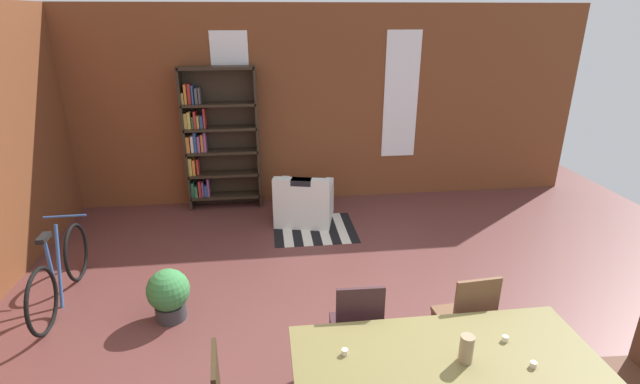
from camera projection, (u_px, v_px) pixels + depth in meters
ground_plane at (371, 358)px, 4.17m from camera, size 10.22×10.22×0.00m
back_wall_brick at (318, 106)px, 7.31m from camera, size 8.54×0.12×3.04m
window_pane_0 at (232, 99)px, 7.04m from camera, size 0.55×0.02×1.98m
window_pane_1 at (401, 96)px, 7.35m from camera, size 0.55×0.02×1.98m
dining_table at (448, 371)px, 3.10m from camera, size 2.07×1.01×0.74m
vase_on_table at (466, 349)px, 3.06m from camera, size 0.09×0.09×0.20m
tealight_candle_0 at (533, 365)px, 3.03m from camera, size 0.04×0.04×0.04m
tealight_candle_1 at (345, 352)px, 3.14m from camera, size 0.04×0.04×0.04m
tealight_candle_2 at (505, 339)px, 3.27m from camera, size 0.04×0.04×0.04m
dining_chair_head_right at (635, 371)px, 3.32m from camera, size 0.42×0.42×0.95m
dining_chair_far_left at (357, 326)px, 3.78m from camera, size 0.41×0.41×0.95m
dining_chair_far_right at (467, 318)px, 3.89m from camera, size 0.43×0.43×0.95m
bookshelf_tall at (215, 139)px, 7.07m from camera, size 1.13×0.29×2.18m
armchair_white at (304, 203)px, 6.84m from camera, size 0.96×0.96×0.75m
bicycle_second at (60, 273)px, 4.89m from camera, size 0.44×1.66×0.88m
potted_plant_by_shelf at (169, 294)px, 4.62m from camera, size 0.42×0.42×0.54m
striped_rug at (314, 229)px, 6.65m from camera, size 1.16×1.02×0.01m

